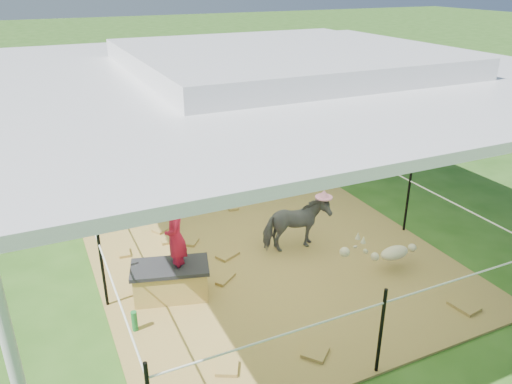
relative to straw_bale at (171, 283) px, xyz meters
name	(u,v)px	position (x,y,z in m)	size (l,w,h in m)	color
ground	(274,264)	(1.50, 0.16, -0.22)	(90.00, 90.00, 0.00)	#2D5919
hay_patch	(274,263)	(1.50, 0.16, -0.21)	(4.60, 4.60, 0.03)	brown
canopy_tent	(278,66)	(1.50, 0.16, 2.47)	(6.30, 6.30, 2.90)	silver
rope_fence	(275,223)	(1.50, 0.16, 0.42)	(4.54, 4.54, 1.00)	black
straw_bale	(171,283)	(0.00, 0.00, 0.00)	(0.87, 0.44, 0.39)	#AE943F
dark_cloth	(170,267)	(0.00, 0.00, 0.22)	(0.93, 0.48, 0.05)	black
woman	(175,229)	(0.10, 0.00, 0.72)	(0.38, 0.25, 1.04)	red
green_bottle	(135,321)	(-0.55, -0.45, -0.07)	(0.07, 0.07, 0.24)	#1A7933
pony	(296,225)	(1.94, 0.35, 0.20)	(0.42, 0.93, 0.78)	#505056
pink_hat	(297,196)	(1.94, 0.35, 0.65)	(0.24, 0.24, 0.11)	pink
foal	(395,251)	(2.86, -0.67, 0.09)	(1.03, 0.57, 0.57)	beige
trash_barrel	(302,104)	(5.49, 6.39, 0.23)	(0.58, 0.58, 0.90)	blue
picnic_table_near	(215,101)	(3.58, 7.93, 0.18)	(1.94, 1.40, 0.81)	#502D1B
picnic_table_far	(310,84)	(7.26, 8.95, 0.17)	(1.87, 1.35, 0.78)	brown
distant_person	(213,90)	(3.61, 8.19, 0.43)	(0.64, 0.50, 1.31)	blue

